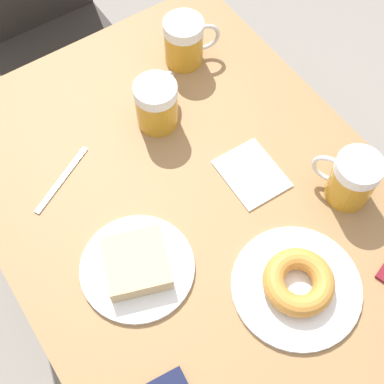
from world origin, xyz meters
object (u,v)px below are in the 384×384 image
Objects in this scene: beer_mug_center at (185,41)px; beer_mug_right at (352,179)px; fork at (62,179)px; plate_with_cake at (137,265)px; plate_with_donut at (297,284)px; beer_mug_left at (157,104)px; napkin_folded at (252,174)px; chair at (43,15)px.

beer_mug_center is 0.51m from beer_mug_right.
beer_mug_center is 0.44m from fork.
beer_mug_right is at bearing -12.49° from plate_with_cake.
beer_mug_center reaches higher than plate_with_cake.
plate_with_donut is at bearing -60.74° from fork.
beer_mug_center is (0.15, 0.12, 0.00)m from beer_mug_left.
napkin_folded and fork have the same top height.
chair is 4.12× the size of plate_with_cake.
napkin_folded is at bearing -83.92° from chair.
chair is 1.02m from plate_with_cake.
plate_with_cake is at bearing 138.79° from plate_with_donut.
napkin_folded is 0.88× the size of fork.
beer_mug_center is at bearing 97.91° from beer_mug_right.
beer_mug_left reaches higher than plate_with_donut.
plate_with_donut is at bearing -41.21° from plate_with_cake.
napkin_folded is 0.41m from fork.
beer_mug_left is 0.84× the size of napkin_folded.
plate_with_cake is at bearing -83.62° from fork.
beer_mug_center is at bearing 18.82° from fork.
plate_with_cake is 1.34× the size of fork.
chair is 5.54× the size of fork.
chair is 1.19m from plate_with_donut.
chair is at bearing 90.78° from beer_mug_left.
fork is (-0.41, -0.14, -0.06)m from beer_mug_center.
beer_mug_right is 0.60m from fork.
beer_mug_left is (0.01, -0.69, 0.26)m from chair.
beer_mug_center is 0.37m from napkin_folded.
beer_mug_left is at bearing 51.24° from plate_with_cake.
napkin_folded is (0.10, -0.92, 0.21)m from chair.
plate_with_donut is at bearing -89.34° from beer_mug_left.
plate_with_donut is at bearing -154.59° from beer_mug_right.
napkin_folded is (-0.13, 0.15, -0.06)m from beer_mug_right.
chair is 0.73m from beer_mug_left.
plate_with_donut is 1.87× the size of beer_mug_center.
beer_mug_right is at bearing -47.59° from napkin_folded.
chair is 6.26× the size of napkin_folded.
fork is (-0.25, -0.70, 0.21)m from chair.
beer_mug_left is 0.74× the size of fork.
beer_mug_right reaches higher than fork.
beer_mug_right is at bearing -77.71° from chair.
chair reaches higher than plate_with_cake.
beer_mug_left is 0.26m from napkin_folded.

